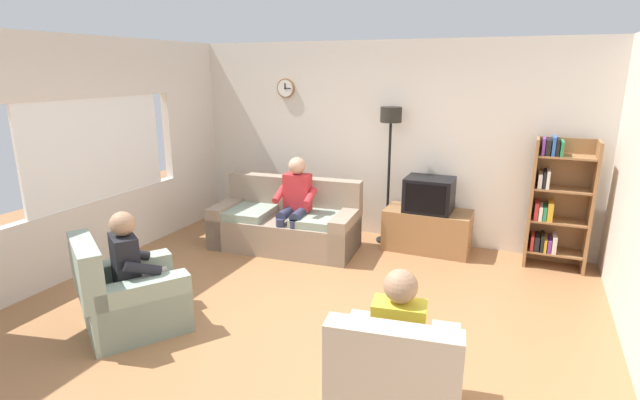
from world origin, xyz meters
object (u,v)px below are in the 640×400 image
(armchair_near_window, at_px, (130,298))
(person_in_left_armchair, at_px, (137,264))
(couch, at_px, (286,224))
(person_on_couch, at_px, (295,200))
(armchair_near_bookshelf, at_px, (396,385))
(bookshelf, at_px, (556,203))
(person_in_right_armchair, at_px, (399,336))
(floor_lamp, at_px, (390,137))
(tv, at_px, (429,194))
(tv_stand, at_px, (427,230))

(armchair_near_window, bearing_deg, person_in_left_armchair, 55.92)
(couch, distance_m, person_in_left_armchair, 2.41)
(person_on_couch, bearing_deg, armchair_near_bookshelf, -51.80)
(armchair_near_window, bearing_deg, person_on_couch, 77.23)
(armchair_near_bookshelf, distance_m, person_in_left_armchair, 2.57)
(bookshelf, bearing_deg, armchair_near_window, -138.40)
(person_on_couch, xyz_separation_m, person_in_right_armchair, (2.03, -2.51, -0.09))
(bookshelf, bearing_deg, armchair_near_bookshelf, -106.23)
(floor_lamp, bearing_deg, person_in_left_armchair, -115.19)
(couch, height_order, tv, tv)
(tv, height_order, armchair_near_bookshelf, tv)
(tv_stand, height_order, person_in_left_armchair, person_in_left_armchair)
(armchair_near_bookshelf, height_order, person_in_left_armchair, person_in_left_armchair)
(bookshelf, bearing_deg, tv_stand, -177.24)
(tv_stand, distance_m, person_in_left_armchair, 3.67)
(floor_lamp, height_order, person_in_right_armchair, floor_lamp)
(bookshelf, bearing_deg, person_in_right_armchair, -106.83)
(person_in_left_armchair, bearing_deg, bookshelf, 41.33)
(tv, distance_m, armchair_near_bookshelf, 3.40)
(armchair_near_bookshelf, height_order, person_on_couch, person_on_couch)
(tv, height_order, armchair_near_window, tv)
(person_in_right_armchair, bearing_deg, tv_stand, 98.09)
(tv_stand, xyz_separation_m, person_in_right_armchair, (0.47, -3.27, 0.33))
(armchair_near_bookshelf, bearing_deg, couch, 129.52)
(couch, relative_size, bookshelf, 1.24)
(bookshelf, relative_size, armchair_near_window, 1.35)
(person_in_left_armchair, bearing_deg, armchair_near_bookshelf, -7.47)
(bookshelf, relative_size, person_in_right_armchair, 1.41)
(couch, bearing_deg, person_in_right_armchair, -49.71)
(tv_stand, height_order, armchair_near_window, armchair_near_window)
(tv_stand, relative_size, person_in_left_armchair, 0.98)
(couch, distance_m, floor_lamp, 1.80)
(floor_lamp, height_order, armchair_near_bookshelf, floor_lamp)
(armchair_near_window, relative_size, person_on_couch, 0.95)
(tv, height_order, floor_lamp, floor_lamp)
(person_on_couch, xyz_separation_m, person_in_left_armchair, (-0.48, -2.27, -0.09))
(tv, bearing_deg, armchair_near_window, -124.28)
(tv, distance_m, person_in_left_armchair, 3.64)
(person_in_left_armchair, bearing_deg, couch, 83.01)
(floor_lamp, height_order, person_on_couch, floor_lamp)
(floor_lamp, bearing_deg, armchair_near_bookshelf, -73.04)
(tv_stand, bearing_deg, tv, -90.00)
(tv, relative_size, armchair_near_bookshelf, 0.61)
(bookshelf, height_order, person_in_left_armchair, bookshelf)
(armchair_near_window, xyz_separation_m, person_in_right_armchair, (2.56, -0.17, 0.32))
(floor_lamp, distance_m, person_on_couch, 1.51)
(couch, height_order, person_in_left_armchair, person_in_left_armchair)
(armchair_near_window, height_order, person_on_couch, person_on_couch)
(tv_stand, xyz_separation_m, person_on_couch, (-1.57, -0.76, 0.43))
(person_on_couch, relative_size, person_in_left_armchair, 1.11)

